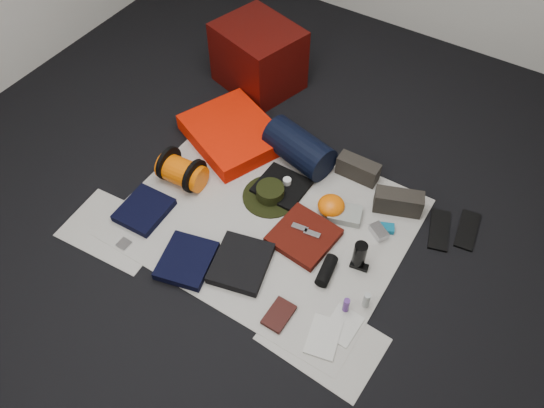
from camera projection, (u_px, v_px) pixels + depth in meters
The scene contains 37 objects.
floor at pixel (267, 218), 3.15m from camera, with size 4.50×4.50×0.02m, color black.
newspaper_mat at pixel (267, 217), 3.14m from camera, with size 1.60×1.30×0.01m, color silver.
newspaper_sheet_front_left at pixel (115, 230), 3.08m from camera, with size 0.58×0.40×0.00m, color silver.
newspaper_sheet_front_right at pixel (323, 339), 2.66m from camera, with size 0.58×0.40×0.00m, color silver.
red_cabinet at pixel (258, 57), 3.74m from camera, with size 0.55×0.46×0.46m, color #440805.
sleeping_pad at pixel (233, 133), 3.50m from camera, with size 0.62×0.50×0.11m, color #F31C02.
stuff_sack at pixel (182, 172), 3.24m from camera, with size 0.17×0.17×0.29m, color #F56204.
sack_strap_left at pixel (169, 163), 3.26m from camera, with size 0.22×0.22×0.03m, color black.
sack_strap_right at pixel (195, 176), 3.19m from camera, with size 0.22×0.22×0.03m, color black.
navy_duffel at pixel (299, 148), 3.33m from camera, with size 0.23×0.23×0.44m, color black.
boonie_brim at pixel (270, 196), 3.23m from camera, with size 0.34×0.34×0.01m, color black.
boonie_crown at pixel (270, 192), 3.19m from camera, with size 0.17×0.17×0.07m, color black.
hiking_boot_left at pixel (358, 169), 3.28m from camera, with size 0.26×0.10×0.13m, color #2D2923.
hiking_boot_right at pixel (398, 202), 3.11m from camera, with size 0.28×0.11×0.14m, color #2D2923.
flip_flop_left at pixel (439, 230), 3.07m from camera, with size 0.11×0.29×0.02m, color black.
flip_flop_right at pixel (467, 230), 3.07m from camera, with size 0.10×0.28×0.02m, color black.
trousers_navy_a at pixel (144, 210), 3.14m from camera, with size 0.26×0.30×0.05m, color black.
trousers_navy_b at pixel (187, 260), 2.92m from camera, with size 0.27×0.31×0.05m, color black.
trousers_charcoal at pixel (241, 263), 2.90m from camera, with size 0.29×0.33×0.05m, color black.
black_tshirt at pixel (282, 187), 3.26m from camera, with size 0.30×0.28×0.03m, color black.
red_shirt at pixel (304, 236), 3.02m from camera, with size 0.33×0.33×0.04m, color #490E08.
orange_stuff_sack at pixel (331, 206), 3.12m from camera, with size 0.16×0.16×0.11m, color #F56204.
first_aid_pouch at pixel (345, 214), 3.12m from camera, with size 0.19×0.14×0.05m, color gray.
water_bottle at pixel (359, 255), 2.86m from camera, with size 0.07×0.07×0.18m, color black.
speaker at pixel (327, 271), 2.86m from camera, with size 0.07×0.07×0.18m, color black.
compact_camera at pixel (379, 232), 3.04m from camera, with size 0.11×0.07×0.05m, color #B9B8BD.
cyan_case at pixel (386, 228), 3.06m from camera, with size 0.10×0.06×0.03m, color #0E688C.
toiletry_purple at pixel (346, 305), 2.72m from camera, with size 0.03×0.03×0.10m, color #4E2577.
toiletry_clear at pixel (366, 300), 2.73m from camera, with size 0.04×0.04×0.11m, color #A6ABA7.
paperback_book at pixel (279, 315), 2.72m from camera, with size 0.12×0.18×0.02m, color black.
map_booklet at pixel (324, 337), 2.66m from camera, with size 0.15×0.22×0.01m, color beige.
map_printout at pixel (343, 325), 2.70m from camera, with size 0.15×0.20×0.01m, color beige.
sunglasses at pixel (359, 266), 2.91m from camera, with size 0.10×0.04×0.03m, color black.
key_cluster at pixel (124, 244), 3.01m from camera, with size 0.07×0.07×0.01m, color #B9B8BD.
tape_roll at pixel (287, 181), 3.25m from camera, with size 0.05×0.05×0.04m, color silver.
energy_bar_a at pixel (300, 228), 3.02m from camera, with size 0.10×0.04×0.01m, color #B9B8BD.
energy_bar_b at pixel (312, 234), 3.00m from camera, with size 0.10×0.04×0.01m, color #B9B8BD.
Camera 1 is at (1.03, -1.59, 2.51)m, focal length 35.00 mm.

